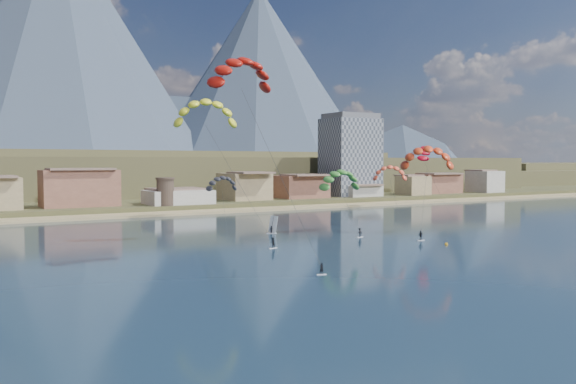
% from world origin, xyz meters
% --- Properties ---
extents(ground, '(2400.00, 2400.00, 0.00)m').
position_xyz_m(ground, '(0.00, 0.00, 0.00)').
color(ground, '#0D2132').
rests_on(ground, ground).
extents(beach, '(2200.00, 12.00, 0.90)m').
position_xyz_m(beach, '(0.00, 106.00, 0.25)').
color(beach, tan).
rests_on(beach, ground).
extents(land, '(2200.00, 900.00, 4.00)m').
position_xyz_m(land, '(0.00, 560.00, 0.00)').
color(land, brown).
rests_on(land, ground).
extents(foothills, '(940.00, 210.00, 18.00)m').
position_xyz_m(foothills, '(22.39, 232.47, 9.08)').
color(foothills, brown).
rests_on(foothills, ground).
extents(apartment_tower, '(20.00, 16.00, 32.00)m').
position_xyz_m(apartment_tower, '(85.00, 128.00, 17.82)').
color(apartment_tower, gray).
rests_on(apartment_tower, ground).
extents(watchtower, '(5.82, 5.82, 8.60)m').
position_xyz_m(watchtower, '(5.00, 114.00, 6.37)').
color(watchtower, '#47382D').
rests_on(watchtower, ground).
extents(kitesurfer_red, '(12.19, 17.40, 33.23)m').
position_xyz_m(kitesurfer_red, '(-15.29, 19.92, 29.41)').
color(kitesurfer_red, silver).
rests_on(kitesurfer_red, ground).
extents(kitesurfer_yellow, '(14.04, 20.18, 30.50)m').
position_xyz_m(kitesurfer_yellow, '(-9.79, 46.73, 25.64)').
color(kitesurfer_yellow, silver).
rests_on(kitesurfer_yellow, ground).
extents(kitesurfer_orange, '(17.87, 15.57, 22.22)m').
position_xyz_m(kitesurfer_orange, '(37.32, 35.46, 17.12)').
color(kitesurfer_orange, silver).
rests_on(kitesurfer_orange, ground).
extents(kitesurfer_green, '(10.60, 12.61, 15.95)m').
position_xyz_m(kitesurfer_green, '(21.42, 45.71, 12.07)').
color(kitesurfer_green, silver).
rests_on(kitesurfer_green, ground).
extents(distant_kite_dark, '(7.62, 5.59, 14.29)m').
position_xyz_m(distant_kite_dark, '(-1.11, 58.63, 11.27)').
color(distant_kite_dark, '#262626').
rests_on(distant_kite_dark, ground).
extents(distant_kite_orange, '(8.73, 8.04, 16.40)m').
position_xyz_m(distant_kite_orange, '(40.40, 51.48, 13.31)').
color(distant_kite_orange, '#262626').
rests_on(distant_kite_orange, ground).
extents(distant_kite_red, '(9.34, 8.87, 21.22)m').
position_xyz_m(distant_kite_red, '(61.72, 62.56, 18.32)').
color(distant_kite_red, '#262626').
rests_on(distant_kite_red, ground).
extents(windsurfer, '(2.26, 2.46, 3.81)m').
position_xyz_m(windsurfer, '(7.05, 50.64, 1.21)').
color(windsurfer, silver).
rests_on(windsurfer, ground).
extents(buoy, '(0.63, 0.63, 0.63)m').
position_xyz_m(buoy, '(26.52, 18.85, 0.11)').
color(buoy, gold).
rests_on(buoy, ground).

